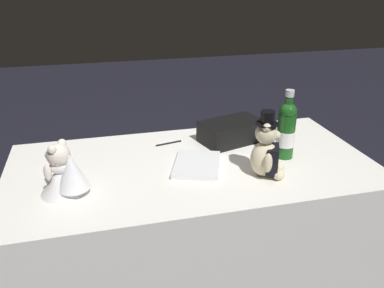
{
  "coord_description": "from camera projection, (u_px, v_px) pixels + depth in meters",
  "views": [
    {
      "loc": [
        0.42,
        1.64,
        1.63
      ],
      "look_at": [
        0.0,
        0.0,
        0.89
      ],
      "focal_mm": 37.85,
      "sensor_mm": 36.0,
      "label": 1
    }
  ],
  "objects": [
    {
      "name": "gift_case_black",
      "position": [
        232.0,
        131.0,
        2.11
      ],
      "size": [
        0.36,
        0.27,
        0.11
      ],
      "color": "black",
      "rests_on": "reception_table"
    },
    {
      "name": "guestbook",
      "position": [
        197.0,
        165.0,
        1.86
      ],
      "size": [
        0.28,
        0.33,
        0.02
      ],
      "primitive_type": "cube",
      "rotation": [
        0.0,
        0.0,
        -0.35
      ],
      "color": "white",
      "rests_on": "reception_table"
    },
    {
      "name": "teddy_bear_bride",
      "position": [
        64.0,
        173.0,
        1.61
      ],
      "size": [
        0.23,
        0.21,
        0.22
      ],
      "color": "white",
      "rests_on": "reception_table"
    },
    {
      "name": "signing_pen",
      "position": [
        168.0,
        143.0,
        2.1
      ],
      "size": [
        0.15,
        0.04,
        0.01
      ],
      "color": "black",
      "rests_on": "reception_table"
    },
    {
      "name": "teddy_bear_groom",
      "position": [
        267.0,
        152.0,
        1.74
      ],
      "size": [
        0.16,
        0.15,
        0.3
      ],
      "color": "beige",
      "rests_on": "reception_table"
    },
    {
      "name": "reception_table",
      "position": [
        192.0,
        233.0,
        2.05
      ],
      "size": [
        1.69,
        0.86,
        0.79
      ],
      "primitive_type": "cube",
      "color": "white",
      "rests_on": "ground_plane"
    },
    {
      "name": "champagne_bottle",
      "position": [
        286.0,
        129.0,
        1.91
      ],
      "size": [
        0.09,
        0.09,
        0.33
      ],
      "color": "#184F19",
      "rests_on": "reception_table"
    }
  ]
}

